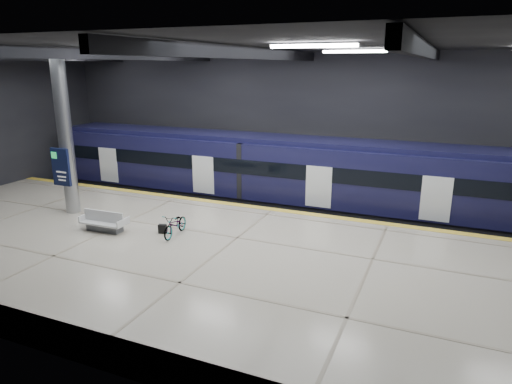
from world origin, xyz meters
The scene contains 10 objects.
ground centered at (0.00, 0.00, 0.00)m, with size 30.00×30.00×0.00m, color black.
room_shell centered at (0.00, 0.00, 5.72)m, with size 30.10×16.10×8.05m.
platform centered at (0.00, -2.50, 0.55)m, with size 30.00×11.00×1.10m, color beige.
safety_strip centered at (0.00, 2.75, 1.11)m, with size 30.00×0.40×0.01m, color yellow.
rails centered at (0.00, 5.50, 0.08)m, with size 30.00×1.52×0.16m.
train centered at (0.49, 5.50, 2.06)m, with size 29.40×2.84×3.79m.
bench centered at (-5.07, -2.38, 1.39)m, with size 1.87×0.82×0.82m.
bicycle centered at (-2.24, -1.71, 1.54)m, with size 0.58×1.67×0.88m, color #99999E.
pannier_bag centered at (-2.84, -1.71, 1.28)m, with size 0.30×0.18×0.35m, color black.
info_column centered at (-8.00, -1.03, 4.46)m, with size 0.90×0.78×6.90m.
Camera 1 is at (6.93, -15.45, 7.34)m, focal length 32.00 mm.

